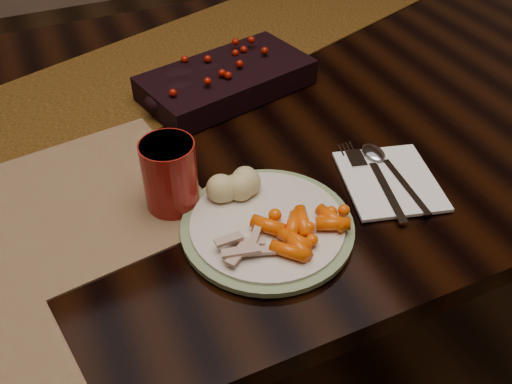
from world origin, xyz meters
name	(u,v)px	position (x,y,z in m)	size (l,w,h in m)	color
floor	(227,346)	(0.00, 0.00, 0.00)	(5.00, 5.00, 0.00)	black
dining_table	(221,253)	(0.00, 0.00, 0.38)	(1.80, 1.00, 0.75)	black
table_runner	(156,72)	(-0.05, 0.19, 0.75)	(1.62, 0.33, 0.00)	black
centerpiece	(227,76)	(0.05, 0.06, 0.78)	(0.31, 0.16, 0.06)	black
placemat_main	(49,213)	(-0.31, -0.15, 0.75)	(0.42, 0.31, 0.00)	brown
dinner_plate	(267,225)	(-0.04, -0.31, 0.76)	(0.24, 0.24, 0.01)	silver
baby_carrots	(306,223)	(0.01, -0.34, 0.78)	(0.12, 0.09, 0.02)	#F95705
mashed_potatoes	(236,185)	(-0.06, -0.24, 0.79)	(0.07, 0.07, 0.04)	beige
turkey_shreds	(242,246)	(-0.09, -0.34, 0.78)	(0.08, 0.07, 0.02)	beige
napkin	(389,180)	(0.18, -0.29, 0.76)	(0.14, 0.16, 0.01)	white
fork	(379,183)	(0.16, -0.30, 0.76)	(0.03, 0.17, 0.00)	#B7B9CF
spoon	(395,175)	(0.19, -0.29, 0.76)	(0.03, 0.16, 0.00)	silver
red_cup	(170,175)	(-0.14, -0.20, 0.81)	(0.08, 0.08, 0.11)	maroon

